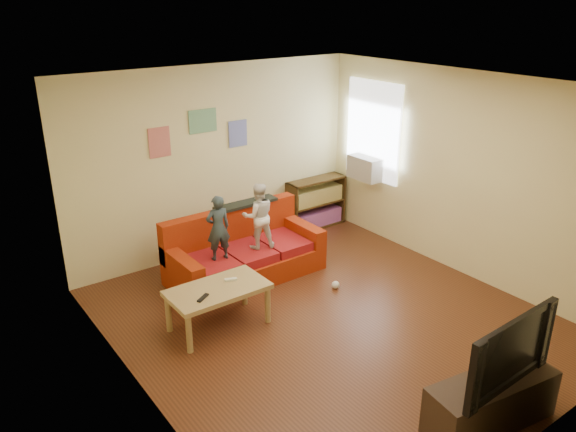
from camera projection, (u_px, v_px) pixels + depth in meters
room_shell at (332, 212)px, 6.09m from camera, size 4.52×5.02×2.72m
sofa at (243, 254)px, 7.54m from camera, size 2.05×0.94×0.90m
child_a at (218, 228)px, 6.96m from camera, size 0.34×0.25×0.85m
child_b at (258, 216)px, 7.28m from camera, size 0.52×0.46×0.89m
coffee_table at (218, 293)px, 6.29m from camera, size 1.12×0.61×0.50m
remote at (203, 298)px, 6.03m from camera, size 0.18×0.13×0.02m
game_controller at (231, 280)px, 6.41m from camera, size 0.14×0.09×0.03m
bookshelf at (316, 206)px, 9.09m from camera, size 1.02×0.31×0.81m
window at (373, 131)px, 8.44m from camera, size 0.04×1.08×1.48m
ac_unit at (365, 168)px, 8.58m from camera, size 0.28×0.55×0.35m
artwork_left at (159, 142)px, 7.33m from camera, size 0.30×0.01×0.40m
artwork_center at (203, 121)px, 7.62m from camera, size 0.42×0.01×0.32m
artwork_right at (238, 134)px, 8.01m from camera, size 0.30×0.01×0.38m
file_box at (303, 245)px, 8.20m from camera, size 0.40×0.30×0.27m
tv_stand at (491, 402)px, 4.91m from camera, size 1.28×0.59×0.46m
television at (500, 348)px, 4.70m from camera, size 1.16×0.18×0.67m
tissue at (336, 285)px, 7.26m from camera, size 0.11×0.11×0.10m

